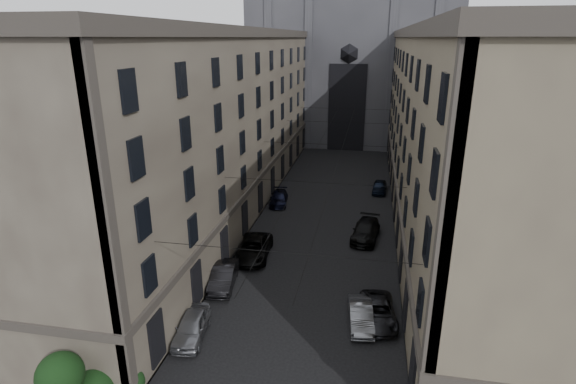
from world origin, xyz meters
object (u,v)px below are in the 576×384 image
Objects in this scene: car_left_near at (192,326)px; car_right_midnear at (378,311)px; car_left_midnear at (223,276)px; car_left_midfar at (254,248)px; car_right_near at (361,315)px; car_right_far at (380,187)px; car_left_far at (279,198)px; car_right_midfar at (366,231)px; gothic_tower at (353,38)px.

car_right_midnear is (11.53, 3.93, -0.09)m from car_left_near.
car_left_midnear is 0.84× the size of car_left_midfar.
car_right_near is at bearing -44.32° from car_left_midfar.
car_left_midnear reaches higher than car_right_far.
car_left_far is 0.83× the size of car_right_midfar.
car_right_near is at bearing -82.89° from car_right_midfar.
gothic_tower is 12.51× the size of car_left_far.
car_right_far is at bearing 83.66° from car_right_midnear.
gothic_tower is 62.17m from car_right_near.
car_left_midfar reaches higher than car_right_near.
car_right_midnear is (5.33, -58.97, -17.12)m from gothic_tower.
car_right_far is at bearing 80.63° from car_right_near.
car_right_far is at bearing 62.22° from car_left_near.
car_left_near is 19.78m from car_right_midfar.
car_left_far is at bearing -147.45° from car_right_far.
car_right_midnear is at bearing -77.86° from car_right_midfar.
car_left_far is at bearing 82.03° from car_left_near.
car_right_midnear is (10.50, -7.39, -0.12)m from car_left_midfar.
car_left_midnear reaches higher than car_left_far.
car_left_far is at bearing 88.68° from car_left_midfar.
car_left_midfar reaches higher than car_left_near.
car_left_near is at bearing -114.62° from car_right_midfar.
car_left_near is at bearing -98.88° from car_left_midfar.
gothic_tower is 12.94× the size of car_left_near.
car_left_midfar reaches higher than car_right_far.
gothic_tower reaches higher than car_right_midnear.
car_right_midfar is (-1.13, 12.89, 0.13)m from car_right_midnear.
car_right_near is at bearing -71.90° from car_left_far.
gothic_tower is 54.55m from car_left_midfar.
car_left_far is 23.43m from car_right_near.
car_right_near is 1.31m from car_right_midnear.
gothic_tower is 10.42× the size of car_right_midfar.
car_right_midnear is at bearing -38.80° from car_left_midfar.
car_left_midfar is (1.03, 5.06, 0.00)m from car_left_midnear.
car_left_midfar is (-5.17, -51.58, -17.00)m from gothic_tower.
car_left_midnear is at bearing -105.21° from car_left_midfar.
car_left_midnear is at bearing -98.45° from car_left_far.
car_left_midfar is 1.18× the size of car_right_midnear.
gothic_tower is 14.12× the size of car_right_far.
car_right_far is (11.76, 24.42, -0.10)m from car_left_midnear.
car_right_far is at bearing 57.36° from car_left_midfar.
car_left_near reaches higher than car_right_midnear.
car_left_midfar reaches higher than car_right_midnear.
car_left_far is (0.50, 24.52, -0.09)m from car_left_near.
gothic_tower is 11.94× the size of car_left_midnear.
car_right_near is (10.40, 3.28, -0.06)m from car_left_near.
car_right_far reaches higher than car_left_far.
car_left_near is at bearing -97.90° from car_left_midnear.
car_right_midnear is 0.87× the size of car_right_midfar.
car_left_midnear is 1.05× the size of car_left_far.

